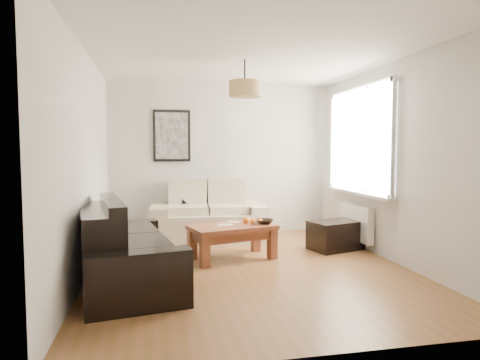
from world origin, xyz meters
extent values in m
plane|color=brown|center=(0.00, 0.00, 0.00)|extent=(4.50, 4.50, 0.00)
cube|color=white|center=(1.82, 0.80, 0.38)|extent=(0.10, 0.90, 0.52)
cylinder|color=tan|center=(0.00, 0.30, 2.23)|extent=(0.40, 0.40, 0.20)
cube|color=black|center=(1.45, 0.71, 0.21)|extent=(0.84, 0.66, 0.42)
cube|color=black|center=(-0.52, 2.00, 0.76)|extent=(0.42, 0.19, 0.41)
cube|color=black|center=(-0.08, 2.00, 0.76)|extent=(0.41, 0.21, 0.39)
imported|color=black|center=(0.32, 0.51, 0.49)|extent=(0.26, 0.26, 0.06)
sphere|color=orange|center=(0.16, 0.51, 0.49)|extent=(0.10, 0.10, 0.08)
sphere|color=#FC5D15|center=(0.26, 0.52, 0.49)|extent=(0.06, 0.06, 0.06)
sphere|color=orange|center=(0.08, 0.60, 0.49)|extent=(0.11, 0.11, 0.09)
cube|color=silver|center=(-0.22, 0.52, 0.46)|extent=(0.21, 0.16, 0.01)
camera|label=1|loc=(-1.11, -4.92, 1.44)|focal=31.13mm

